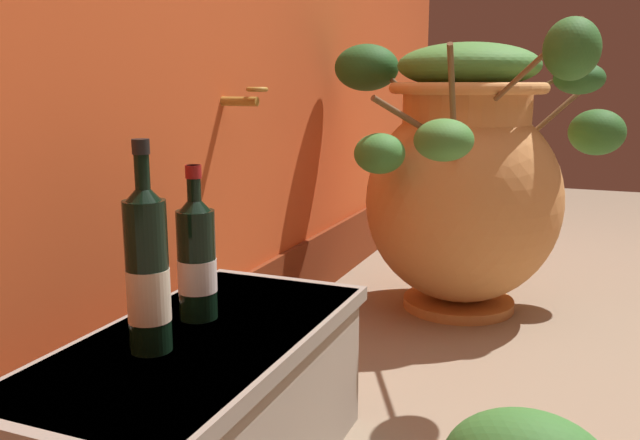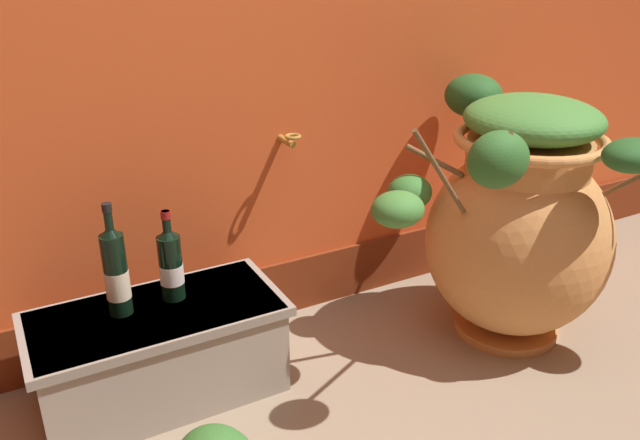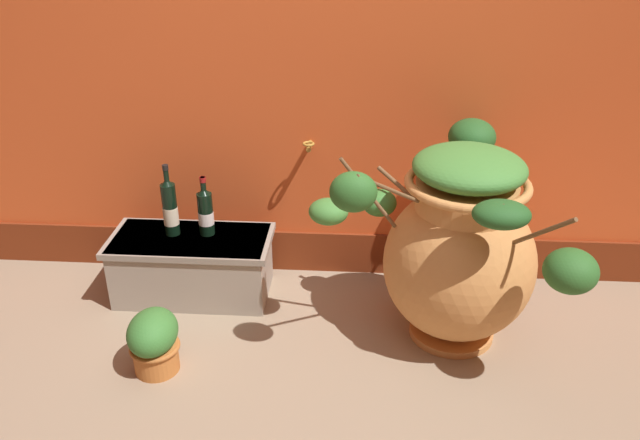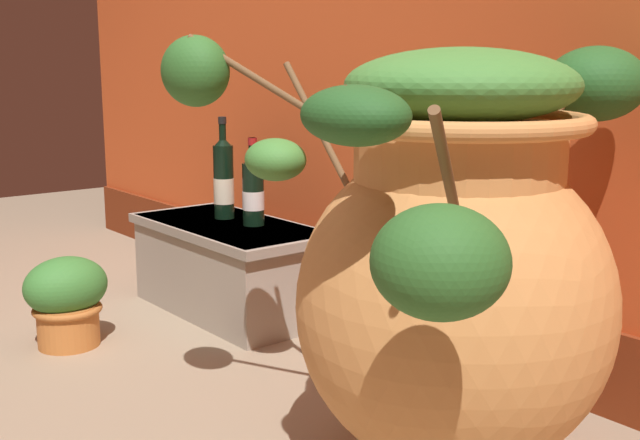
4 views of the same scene
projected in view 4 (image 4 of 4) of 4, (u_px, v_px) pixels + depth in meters
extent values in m
cube|color=maroon|center=(413.00, 309.00, 2.41)|extent=(4.40, 0.02, 0.22)
cylinder|color=#B28433|center=(390.00, 112.00, 2.32)|extent=(0.02, 0.10, 0.02)
torus|color=#B28433|center=(378.00, 102.00, 2.28)|extent=(0.06, 0.06, 0.01)
ellipsoid|color=#D68E4C|center=(454.00, 306.00, 1.59)|extent=(0.64, 0.64, 0.66)
cylinder|color=#D68E4C|center=(459.00, 157.00, 1.54)|extent=(0.41, 0.41, 0.13)
torus|color=#D68E4C|center=(460.00, 122.00, 1.52)|extent=(0.50, 0.50, 0.04)
cylinder|color=brown|center=(320.00, 131.00, 1.81)|extent=(0.24, 0.03, 0.31)
ellipsoid|color=#428438|center=(275.00, 160.00, 1.94)|extent=(0.16, 0.15, 0.10)
cylinder|color=brown|center=(374.00, 111.00, 1.30)|extent=(0.03, 0.15, 0.09)
ellipsoid|color=#235623|center=(355.00, 116.00, 1.26)|extent=(0.21, 0.15, 0.10)
cylinder|color=brown|center=(573.00, 91.00, 1.66)|extent=(0.04, 0.15, 0.14)
ellipsoid|color=#235623|center=(596.00, 84.00, 1.68)|extent=(0.21, 0.22, 0.16)
cylinder|color=brown|center=(267.00, 85.00, 1.61)|extent=(0.25, 0.23, 0.21)
ellipsoid|color=#2D6628|center=(195.00, 71.00, 1.65)|extent=(0.17, 0.13, 0.15)
cylinder|color=brown|center=(448.00, 178.00, 1.18)|extent=(0.16, 0.23, 0.23)
ellipsoid|color=#2D6628|center=(440.00, 262.00, 1.07)|extent=(0.19, 0.19, 0.16)
cylinder|color=brown|center=(412.00, 143.00, 1.83)|extent=(0.17, 0.13, 0.11)
ellipsoid|color=#387A33|center=(402.00, 186.00, 1.93)|extent=(0.15, 0.15, 0.12)
ellipsoid|color=#428438|center=(461.00, 85.00, 1.51)|extent=(0.45, 0.45, 0.14)
cube|color=#9E9384|center=(231.00, 268.00, 2.71)|extent=(0.72, 0.35, 0.31)
cube|color=gray|center=(230.00, 228.00, 2.69)|extent=(0.76, 0.37, 0.03)
cylinder|color=black|center=(224.00, 182.00, 2.75)|extent=(0.07, 0.07, 0.25)
cone|color=black|center=(223.00, 142.00, 2.72)|extent=(0.07, 0.07, 0.04)
cylinder|color=black|center=(222.00, 131.00, 2.72)|extent=(0.02, 0.02, 0.10)
cylinder|color=black|center=(222.00, 120.00, 2.71)|extent=(0.03, 0.03, 0.02)
cylinder|color=beige|center=(224.00, 191.00, 2.76)|extent=(0.07, 0.07, 0.09)
cylinder|color=black|center=(253.00, 194.00, 2.64)|extent=(0.07, 0.07, 0.21)
cone|color=black|center=(253.00, 159.00, 2.61)|extent=(0.07, 0.07, 0.04)
cylinder|color=black|center=(253.00, 150.00, 2.61)|extent=(0.03, 0.03, 0.08)
cylinder|color=maroon|center=(252.00, 141.00, 2.60)|extent=(0.03, 0.03, 0.02)
cylinder|color=silver|center=(253.00, 200.00, 2.64)|extent=(0.07, 0.07, 0.06)
cylinder|color=#C17033|center=(68.00, 325.00, 2.40)|extent=(0.18, 0.18, 0.13)
torus|color=#B2672E|center=(67.00, 309.00, 2.39)|extent=(0.21, 0.21, 0.02)
ellipsoid|color=#387A33|center=(66.00, 286.00, 2.37)|extent=(0.20, 0.25, 0.18)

